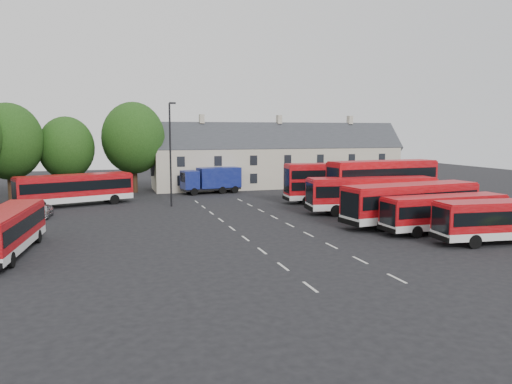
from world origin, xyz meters
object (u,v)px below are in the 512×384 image
(box_truck, at_px, (212,179))
(silver_car, at_px, (43,211))
(bus_west, at_px, (7,228))
(lamppost, at_px, (171,151))
(bus_dd_south, at_px, (382,181))
(bus_row_a, at_px, (509,218))

(box_truck, height_order, silver_car, box_truck)
(bus_west, height_order, lamppost, lamppost)
(box_truck, xyz_separation_m, lamppost, (-6.35, -9.67, 3.92))
(bus_dd_south, relative_size, lamppost, 1.11)
(bus_dd_south, bearing_deg, lamppost, 155.95)
(silver_car, bearing_deg, lamppost, 20.25)
(box_truck, xyz_separation_m, silver_car, (-18.47, -13.00, -1.22))
(box_truck, bearing_deg, bus_dd_south, -58.19)
(bus_row_a, bearing_deg, lamppost, 135.67)
(lamppost, bearing_deg, bus_row_a, -49.79)
(silver_car, distance_m, lamppost, 13.57)
(bus_west, relative_size, lamppost, 0.97)
(bus_west, distance_m, silver_car, 14.34)
(bus_west, xyz_separation_m, lamppost, (12.62, 17.62, 4.00))
(bus_west, height_order, silver_car, bus_west)
(bus_row_a, xyz_separation_m, bus_dd_south, (0.22, 17.02, 0.94))
(bus_row_a, bearing_deg, box_truck, 118.01)
(bus_dd_south, bearing_deg, silver_car, 168.38)
(bus_row_a, distance_m, lamppost, 31.81)
(bus_row_a, relative_size, bus_west, 1.04)
(silver_car, xyz_separation_m, lamppost, (12.12, 3.33, 5.14))
(bus_row_a, relative_size, lamppost, 1.01)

